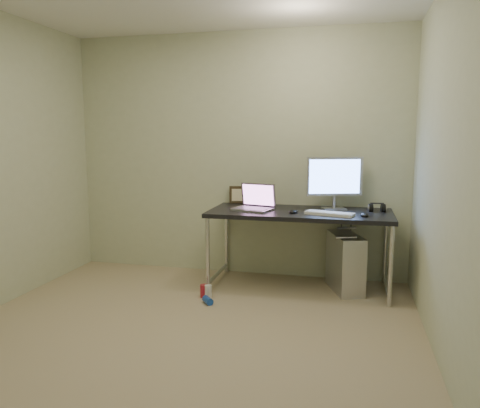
% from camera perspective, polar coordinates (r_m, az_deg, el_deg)
% --- Properties ---
extents(floor, '(3.50, 3.50, 0.00)m').
position_cam_1_polar(floor, '(3.53, -7.44, -16.12)').
color(floor, tan).
rests_on(floor, ground).
extents(wall_back, '(3.50, 0.02, 2.50)m').
position_cam_1_polar(wall_back, '(4.89, -0.40, 5.94)').
color(wall_back, beige).
rests_on(wall_back, ground).
extents(wall_right, '(0.02, 3.50, 2.50)m').
position_cam_1_polar(wall_right, '(3.06, 24.43, 3.67)').
color(wall_right, beige).
rests_on(wall_right, ground).
extents(desk, '(1.71, 0.75, 0.75)m').
position_cam_1_polar(desk, '(4.47, 7.30, -1.78)').
color(desk, black).
rests_on(desk, ground).
extents(tower_computer, '(0.38, 0.56, 0.57)m').
position_cam_1_polar(tower_computer, '(4.55, 12.70, -6.97)').
color(tower_computer, silver).
rests_on(tower_computer, ground).
extents(cable_a, '(0.01, 0.16, 0.69)m').
position_cam_1_polar(cable_a, '(4.82, 12.21, -4.51)').
color(cable_a, black).
rests_on(cable_a, ground).
extents(cable_b, '(0.02, 0.11, 0.71)m').
position_cam_1_polar(cable_b, '(4.80, 13.27, -4.83)').
color(cable_b, black).
rests_on(cable_b, ground).
extents(can_red, '(0.07, 0.07, 0.12)m').
position_cam_1_polar(can_red, '(4.33, -4.44, -10.52)').
color(can_red, '#AD1E30').
rests_on(can_red, ground).
extents(can_white, '(0.08, 0.08, 0.12)m').
position_cam_1_polar(can_white, '(4.31, -3.89, -10.61)').
color(can_white, white).
rests_on(can_white, ground).
extents(can_blue, '(0.12, 0.13, 0.06)m').
position_cam_1_polar(can_blue, '(4.18, -3.96, -11.64)').
color(can_blue, '#1A48B8').
rests_on(can_blue, ground).
extents(laptop, '(0.42, 0.37, 0.25)m').
position_cam_1_polar(laptop, '(4.49, 1.77, 0.04)').
color(laptop, '#AEACB4').
rests_on(laptop, desk).
extents(monitor, '(0.52, 0.22, 0.51)m').
position_cam_1_polar(monitor, '(4.56, 11.48, 3.02)').
color(monitor, '#AEACB4').
rests_on(monitor, desk).
extents(keyboard, '(0.45, 0.25, 0.03)m').
position_cam_1_polar(keyboard, '(4.27, 10.86, -1.15)').
color(keyboard, white).
rests_on(keyboard, desk).
extents(mouse_right, '(0.10, 0.13, 0.04)m').
position_cam_1_polar(mouse_right, '(4.26, 14.94, -1.21)').
color(mouse_right, black).
rests_on(mouse_right, desk).
extents(mouse_left, '(0.09, 0.13, 0.04)m').
position_cam_1_polar(mouse_left, '(4.33, 6.51, -0.82)').
color(mouse_left, black).
rests_on(mouse_left, desk).
extents(headphones, '(0.16, 0.10, 0.10)m').
position_cam_1_polar(headphones, '(4.57, 16.35, -0.53)').
color(headphones, black).
rests_on(headphones, desk).
extents(picture_frame, '(0.23, 0.11, 0.18)m').
position_cam_1_polar(picture_frame, '(4.89, 0.02, 1.13)').
color(picture_frame, black).
rests_on(picture_frame, desk).
extents(webcam, '(0.04, 0.03, 0.11)m').
position_cam_1_polar(webcam, '(4.74, 2.30, 0.79)').
color(webcam, silver).
rests_on(webcam, desk).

